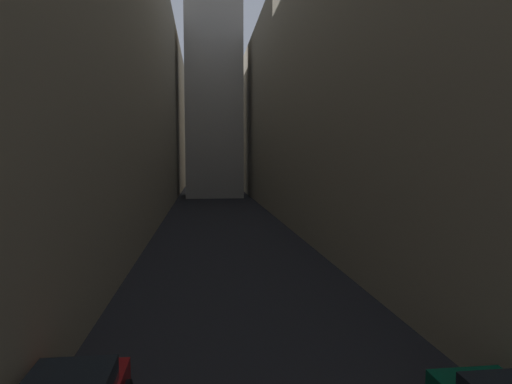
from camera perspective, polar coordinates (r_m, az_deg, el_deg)
The scene contains 3 objects.
ground_plane at distance 44.55m, azimuth -4.77°, elevation -3.16°, with size 264.00×264.00×0.00m, color black.
building_block_left at distance 47.95m, azimuth -20.80°, elevation 12.36°, with size 14.56×108.00×25.43m, color gray.
building_block_right at distance 48.49m, azimuth 9.72°, elevation 11.51°, with size 13.11×108.00×23.80m, color gray.
Camera 1 is at (-1.62, 3.87, 5.87)m, focal length 30.36 mm.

